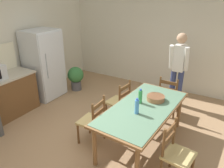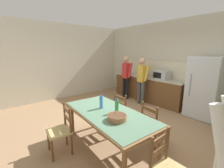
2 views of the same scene
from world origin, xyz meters
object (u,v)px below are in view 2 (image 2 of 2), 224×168
Objects in this scene: serving_bowl at (117,117)px; chair_side_far_left at (124,111)px; chair_side_far_right at (153,125)px; paper_bag at (144,72)px; chair_side_near_left at (61,130)px; refrigerator at (204,88)px; bottle_off_centre at (117,106)px; dining_table at (108,116)px; microwave at (162,75)px; bottle_near_centre at (101,102)px; person_at_sink at (126,75)px; person_at_counter at (142,79)px.

chair_side_far_left is at bearing 129.95° from serving_bowl.
chair_side_far_left is 0.89m from chair_side_far_right.
paper_bag reaches higher than chair_side_far_left.
chair_side_far_right is (2.04, -2.24, -0.65)m from paper_bag.
chair_side_near_left reaches higher than serving_bowl.
refrigerator reaches higher than serving_bowl.
dining_table is at bearing -133.70° from bottle_off_centre.
bottle_near_centre is (0.55, -2.97, -0.17)m from microwave.
bottle_off_centre is at bearing 139.23° from serving_bowl.
paper_bag is (-0.76, -0.01, 0.03)m from microwave.
microwave is 3.01m from bottle_off_centre.
serving_bowl is at bearing 128.77° from chair_side_far_left.
chair_side_near_left is at bearing -142.42° from serving_bowl.
paper_bag is 2.56m from chair_side_far_left.
paper_bag is at bearing -179.42° from microwave.
bottle_off_centre is 0.30× the size of chair_side_far_right.
microwave is 1.34m from person_at_sink.
chair_side_near_left is (-0.10, -1.53, 0.00)m from chair_side_far_left.
refrigerator is 1.90× the size of chair_side_far_right.
microwave is 3.11m from dining_table.
refrigerator is at bearing 74.30° from bottle_near_centre.
person_at_sink is (-1.79, 2.47, 0.05)m from bottle_near_centre.
bottle_off_centre is 0.16× the size of person_at_sink.
person_at_sink reaches higher than serving_bowl.
serving_bowl is 3.51m from person_at_sink.
dining_table is 1.25× the size of person_at_counter.
refrigerator is 6.42× the size of bottle_off_centre.
person_at_counter is (-0.99, 2.45, 0.03)m from bottle_near_centre.
microwave is 1.85× the size of bottle_near_centre.
refrigerator is at bearing -85.36° from chair_side_far_right.
chair_side_far_right is 0.56× the size of person_at_counter.
person_at_counter is at bearing 116.73° from dining_table.
bottle_near_centre reaches higher than dining_table.
bottle_off_centre is (0.36, 0.10, 0.00)m from bottle_near_centre.
chair_side_far_left reaches higher than serving_bowl.
bottle_off_centre is at bearing -137.93° from person_at_sink.
bottle_near_centre and bottle_off_centre have the same top height.
chair_side_near_left is at bearing -74.05° from paper_bag.
microwave reaches higher than dining_table.
person_at_counter is (-1.35, 2.35, 0.03)m from bottle_off_centre.
microwave is 0.76m from paper_bag.
person_at_counter is (-0.44, -0.52, -0.14)m from microwave.
bottle_off_centre is 0.16× the size of person_at_counter.
serving_bowl is 1.21m from chair_side_far_left.
refrigerator is 1.06× the size of person_at_counter.
chair_side_far_left is 0.56× the size of person_at_counter.
paper_bag is 3.91m from chair_side_near_left.
serving_bowl is at bearing -58.29° from paper_bag.
chair_side_near_left is (-0.84, -0.64, -0.37)m from serving_bowl.
chair_side_far_left is 0.54× the size of person_at_sink.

